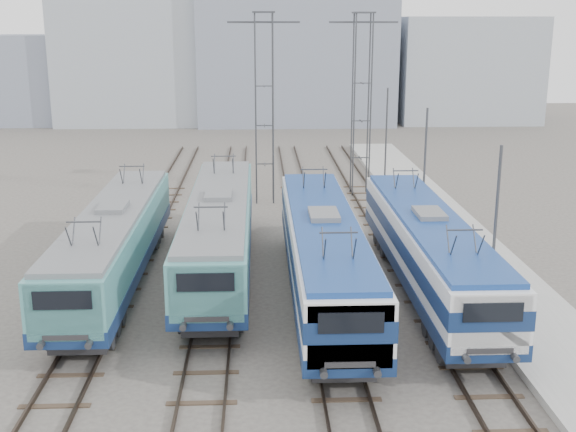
% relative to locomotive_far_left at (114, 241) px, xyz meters
% --- Properties ---
extents(ground, '(160.00, 160.00, 0.00)m').
position_rel_locomotive_far_left_xyz_m(ground, '(6.75, -6.26, -2.17)').
color(ground, '#514C47').
extents(platform, '(4.00, 70.00, 0.30)m').
position_rel_locomotive_far_left_xyz_m(platform, '(16.95, 1.74, -2.02)').
color(platform, '#9E9E99').
rests_on(platform, ground).
extents(locomotive_far_left, '(2.75, 17.36, 3.27)m').
position_rel_locomotive_far_left_xyz_m(locomotive_far_left, '(0.00, 0.00, 0.00)').
color(locomotive_far_left, navy).
rests_on(locomotive_far_left, ground).
extents(locomotive_center_left, '(2.86, 18.03, 3.39)m').
position_rel_locomotive_far_left_xyz_m(locomotive_center_left, '(4.50, 1.53, 0.08)').
color(locomotive_center_left, navy).
rests_on(locomotive_center_left, ground).
extents(locomotive_center_right, '(2.84, 17.99, 3.38)m').
position_rel_locomotive_far_left_xyz_m(locomotive_center_right, '(9.00, -2.04, 0.13)').
color(locomotive_center_right, navy).
rests_on(locomotive_center_right, ground).
extents(locomotive_far_right, '(2.74, 17.31, 3.25)m').
position_rel_locomotive_far_left_xyz_m(locomotive_far_right, '(13.50, -1.53, 0.05)').
color(locomotive_far_right, navy).
rests_on(locomotive_far_right, ground).
extents(catenary_tower_west, '(4.50, 1.20, 12.00)m').
position_rel_locomotive_far_left_xyz_m(catenary_tower_west, '(6.75, 15.74, 4.47)').
color(catenary_tower_west, '#3F4247').
rests_on(catenary_tower_west, ground).
extents(catenary_tower_east, '(4.50, 1.20, 12.00)m').
position_rel_locomotive_far_left_xyz_m(catenary_tower_east, '(13.25, 17.74, 4.47)').
color(catenary_tower_east, '#3F4247').
rests_on(catenary_tower_east, ground).
extents(mast_front, '(0.12, 0.12, 7.00)m').
position_rel_locomotive_far_left_xyz_m(mast_front, '(15.35, -4.26, 1.33)').
color(mast_front, '#3F4247').
rests_on(mast_front, ground).
extents(mast_mid, '(0.12, 0.12, 7.00)m').
position_rel_locomotive_far_left_xyz_m(mast_mid, '(15.35, 7.74, 1.33)').
color(mast_mid, '#3F4247').
rests_on(mast_mid, ground).
extents(mast_rear, '(0.12, 0.12, 7.00)m').
position_rel_locomotive_far_left_xyz_m(mast_rear, '(15.35, 19.74, 1.33)').
color(mast_rear, '#3F4247').
rests_on(mast_rear, ground).
extents(building_west, '(18.00, 12.00, 14.00)m').
position_rel_locomotive_far_left_xyz_m(building_west, '(-7.25, 55.74, 4.83)').
color(building_west, '#A2ABB5').
rests_on(building_west, ground).
extents(building_center, '(22.00, 14.00, 18.00)m').
position_rel_locomotive_far_left_xyz_m(building_center, '(10.75, 55.74, 6.83)').
color(building_center, gray).
rests_on(building_center, ground).
extents(building_east, '(16.00, 12.00, 12.00)m').
position_rel_locomotive_far_left_xyz_m(building_east, '(30.75, 55.74, 3.83)').
color(building_east, '#A2ABB5').
rests_on(building_east, ground).
extents(building_far_west, '(14.00, 10.00, 10.00)m').
position_rel_locomotive_far_left_xyz_m(building_far_west, '(-23.25, 55.74, 2.83)').
color(building_far_west, gray).
rests_on(building_far_west, ground).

